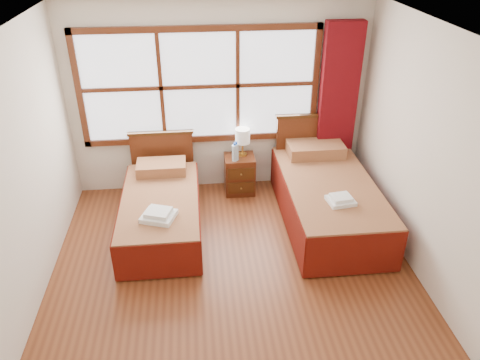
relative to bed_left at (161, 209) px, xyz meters
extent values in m
plane|color=brown|center=(0.81, -1.20, -0.28)|extent=(4.50, 4.50, 0.00)
plane|color=white|center=(0.81, -1.20, 2.32)|extent=(4.50, 4.50, 0.00)
plane|color=silver|center=(0.81, 1.05, 1.02)|extent=(4.00, 0.00, 4.00)
plane|color=silver|center=(-1.19, -1.20, 1.02)|extent=(0.00, 4.50, 4.50)
plane|color=silver|center=(2.81, -1.20, 1.02)|extent=(0.00, 4.50, 4.50)
cube|color=white|center=(0.56, 1.02, 1.22)|extent=(3.00, 0.02, 1.40)
cube|color=#562612|center=(0.56, 1.00, 0.48)|extent=(3.16, 0.06, 0.08)
cube|color=#562612|center=(0.56, 1.00, 1.96)|extent=(3.16, 0.06, 0.08)
cube|color=#562612|center=(-0.98, 1.00, 1.22)|extent=(0.08, 0.06, 1.56)
cube|color=#562612|center=(2.10, 1.00, 1.22)|extent=(0.08, 0.06, 1.56)
cube|color=#562612|center=(0.06, 1.00, 1.22)|extent=(0.05, 0.05, 1.40)
cube|color=#562612|center=(1.06, 1.00, 1.22)|extent=(0.05, 0.05, 1.40)
cube|color=#562612|center=(0.56, 1.00, 1.22)|extent=(3.00, 0.05, 0.05)
cube|color=maroon|center=(2.41, 0.91, 0.89)|extent=(0.50, 0.16, 2.30)
cube|color=#44260E|center=(0.00, -0.07, -0.15)|extent=(0.82, 1.63, 0.27)
cube|color=maroon|center=(0.00, -0.07, 0.10)|extent=(0.91, 1.81, 0.22)
cube|color=maroon|center=(-0.46, -0.07, -0.03)|extent=(0.03, 1.81, 0.45)
cube|color=maroon|center=(0.46, -0.07, -0.03)|extent=(0.03, 1.81, 0.45)
cube|color=maroon|center=(0.00, -0.97, -0.03)|extent=(0.91, 0.03, 0.45)
cube|color=maroon|center=(0.00, 0.59, 0.28)|extent=(0.64, 0.37, 0.14)
cube|color=#562612|center=(0.00, 0.94, 0.16)|extent=(0.85, 0.06, 0.89)
cube|color=#44260E|center=(0.00, 0.94, 0.62)|extent=(0.89, 0.08, 0.04)
cube|color=#44260E|center=(2.10, -0.07, -0.12)|extent=(0.96, 1.93, 0.31)
cube|color=maroon|center=(2.10, -0.07, 0.17)|extent=(1.08, 2.14, 0.26)
cube|color=maroon|center=(1.56, -0.07, 0.01)|extent=(0.03, 2.14, 0.53)
cube|color=maroon|center=(2.64, -0.07, 0.01)|extent=(0.03, 2.14, 0.53)
cube|color=maroon|center=(2.10, -1.13, 0.01)|extent=(1.08, 0.03, 0.53)
cube|color=maroon|center=(2.10, 0.71, 0.38)|extent=(0.76, 0.44, 0.17)
cube|color=#562612|center=(2.10, 0.94, 0.24)|extent=(1.01, 0.06, 1.05)
cube|color=#44260E|center=(2.10, 0.94, 0.78)|extent=(1.05, 0.08, 0.04)
cube|color=#562612|center=(1.06, 0.80, -0.01)|extent=(0.41, 0.37, 0.55)
cube|color=#44260E|center=(1.06, 0.61, -0.11)|extent=(0.36, 0.02, 0.16)
cube|color=#44260E|center=(1.06, 0.61, 0.10)|extent=(0.36, 0.02, 0.16)
sphere|color=olive|center=(1.06, 0.59, -0.11)|extent=(0.03, 0.03, 0.03)
sphere|color=olive|center=(1.06, 0.59, 0.10)|extent=(0.03, 0.03, 0.03)
cube|color=white|center=(0.01, -0.51, 0.24)|extent=(0.44, 0.41, 0.06)
cube|color=white|center=(0.01, -0.51, 0.29)|extent=(0.33, 0.31, 0.05)
cube|color=white|center=(2.09, -0.54, 0.32)|extent=(0.33, 0.30, 0.05)
cube|color=white|center=(2.09, -0.54, 0.36)|extent=(0.25, 0.22, 0.04)
cylinder|color=gold|center=(1.11, 0.85, 0.28)|extent=(0.12, 0.12, 0.02)
cylinder|color=gold|center=(1.11, 0.85, 0.38)|extent=(0.03, 0.03, 0.17)
cylinder|color=white|center=(1.11, 0.85, 0.56)|extent=(0.20, 0.20, 0.20)
cylinder|color=silver|center=(1.00, 0.72, 0.39)|extent=(0.07, 0.07, 0.23)
cylinder|color=blue|center=(1.00, 0.72, 0.52)|extent=(0.03, 0.03, 0.03)
cylinder|color=silver|center=(0.98, 0.69, 0.38)|extent=(0.07, 0.07, 0.23)
cylinder|color=blue|center=(0.98, 0.69, 0.51)|extent=(0.03, 0.03, 0.03)
camera|label=1|loc=(0.46, -4.93, 3.17)|focal=35.00mm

